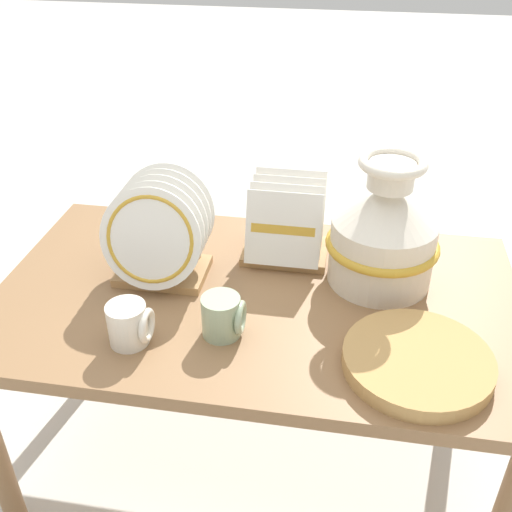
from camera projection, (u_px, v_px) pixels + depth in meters
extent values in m
plane|color=beige|center=(256.00, 456.00, 1.80)|extent=(14.00, 14.00, 0.00)
cube|color=olive|center=(256.00, 299.00, 1.48)|extent=(1.29, 0.75, 0.03)
cylinder|color=olive|center=(97.00, 297.00, 1.99)|extent=(0.06, 0.06, 0.57)
cylinder|color=olive|center=(465.00, 335.00, 1.83)|extent=(0.06, 0.06, 0.57)
cylinder|color=silver|center=(381.00, 251.00, 1.48)|extent=(0.26, 0.26, 0.17)
cone|color=silver|center=(387.00, 205.00, 1.41)|extent=(0.26, 0.26, 0.09)
cylinder|color=silver|center=(391.00, 175.00, 1.37)|extent=(0.11, 0.11, 0.06)
torus|color=silver|center=(393.00, 163.00, 1.35)|extent=(0.16, 0.16, 0.02)
torus|color=gold|center=(382.00, 244.00, 1.47)|extent=(0.28, 0.28, 0.02)
cube|color=tan|center=(163.00, 271.00, 1.54)|extent=(0.22, 0.16, 0.02)
cylinder|color=tan|center=(140.00, 239.00, 1.57)|extent=(0.01, 0.01, 0.08)
cylinder|color=tan|center=(198.00, 245.00, 1.55)|extent=(0.01, 0.01, 0.08)
cylinder|color=white|center=(150.00, 240.00, 1.41)|extent=(0.25, 0.08, 0.24)
torus|color=gold|center=(150.00, 240.00, 1.40)|extent=(0.21, 0.07, 0.21)
cylinder|color=white|center=(155.00, 232.00, 1.43)|extent=(0.25, 0.08, 0.24)
cylinder|color=white|center=(159.00, 225.00, 1.46)|extent=(0.25, 0.08, 0.24)
cylinder|color=white|center=(163.00, 219.00, 1.49)|extent=(0.25, 0.08, 0.24)
cylinder|color=white|center=(167.00, 212.00, 1.52)|extent=(0.25, 0.08, 0.24)
cube|color=tan|center=(285.00, 251.00, 1.61)|extent=(0.22, 0.16, 0.02)
cylinder|color=tan|center=(260.00, 222.00, 1.65)|extent=(0.01, 0.01, 0.08)
cylinder|color=tan|center=(317.00, 226.00, 1.63)|extent=(0.01, 0.01, 0.08)
cube|color=white|center=(283.00, 230.00, 1.50)|extent=(0.19, 0.06, 0.18)
cube|color=white|center=(285.00, 221.00, 1.54)|extent=(0.19, 0.06, 0.18)
cube|color=white|center=(287.00, 212.00, 1.58)|extent=(0.19, 0.06, 0.18)
cube|color=white|center=(290.00, 204.00, 1.61)|extent=(0.19, 0.06, 0.18)
cube|color=gold|center=(283.00, 230.00, 1.50)|extent=(0.16, 0.01, 0.02)
cylinder|color=tan|center=(416.00, 366.00, 1.25)|extent=(0.31, 0.31, 0.01)
cylinder|color=tan|center=(417.00, 363.00, 1.24)|extent=(0.31, 0.31, 0.01)
cylinder|color=tan|center=(418.00, 360.00, 1.24)|extent=(0.31, 0.31, 0.01)
cylinder|color=tan|center=(418.00, 357.00, 1.23)|extent=(0.31, 0.31, 0.01)
cylinder|color=silver|center=(128.00, 324.00, 1.30)|extent=(0.09, 0.09, 0.10)
torus|color=silver|center=(147.00, 326.00, 1.29)|extent=(0.02, 0.08, 0.08)
cylinder|color=#9EB28E|center=(221.00, 316.00, 1.32)|extent=(0.09, 0.09, 0.10)
torus|color=#9EB28E|center=(241.00, 318.00, 1.31)|extent=(0.02, 0.08, 0.08)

